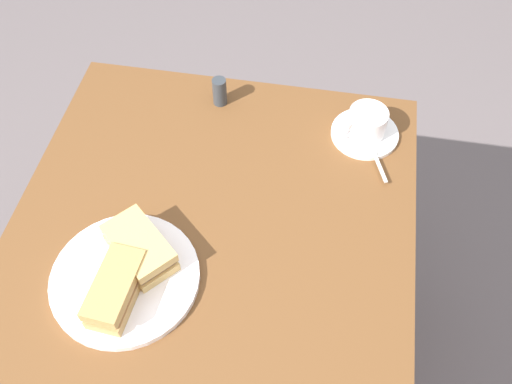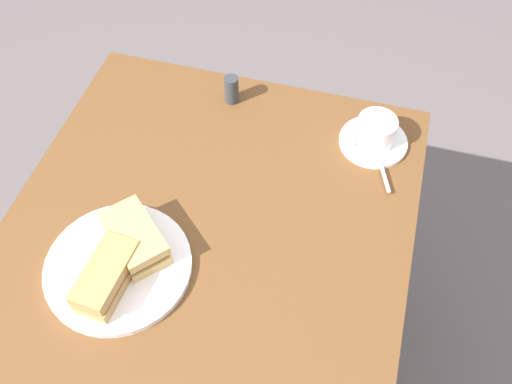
{
  "view_description": "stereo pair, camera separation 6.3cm",
  "coord_description": "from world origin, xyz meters",
  "px_view_note": "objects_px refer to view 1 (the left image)",
  "views": [
    {
      "loc": [
        -0.34,
        -0.19,
        1.65
      ],
      "look_at": [
        0.31,
        -0.08,
        0.75
      ],
      "focal_mm": 39.74,
      "sensor_mm": 36.0,
      "label": 1
    },
    {
      "loc": [
        -0.33,
        -0.25,
        1.65
      ],
      "look_at": [
        0.31,
        -0.08,
        0.75
      ],
      "focal_mm": 39.74,
      "sensor_mm": 36.0,
      "label": 2
    }
  ],
  "objects_px": {
    "spoon": "(376,158)",
    "dining_table": "(187,360)",
    "coffee_saucer": "(365,134)",
    "sandwich_front": "(116,289)",
    "sandwich_plate": "(125,278)",
    "salt_shaker": "(220,92)",
    "coffee_cup": "(367,122)",
    "sandwich_back": "(140,248)"
  },
  "relations": [
    {
      "from": "sandwich_back",
      "to": "coffee_saucer",
      "type": "distance_m",
      "value": 0.55
    },
    {
      "from": "sandwich_plate",
      "to": "sandwich_front",
      "type": "relative_size",
      "value": 1.85
    },
    {
      "from": "sandwich_plate",
      "to": "coffee_saucer",
      "type": "bearing_deg",
      "value": -43.46
    },
    {
      "from": "coffee_cup",
      "to": "salt_shaker",
      "type": "xyz_separation_m",
      "value": [
        0.05,
        0.33,
        -0.01
      ]
    },
    {
      "from": "sandwich_back",
      "to": "salt_shaker",
      "type": "xyz_separation_m",
      "value": [
        0.43,
        -0.06,
        -0.01
      ]
    },
    {
      "from": "sandwich_plate",
      "to": "spoon",
      "type": "height_order",
      "value": "spoon"
    },
    {
      "from": "sandwich_front",
      "to": "spoon",
      "type": "xyz_separation_m",
      "value": [
        0.4,
        -0.44,
        -0.03
      ]
    },
    {
      "from": "dining_table",
      "to": "sandwich_plate",
      "type": "height_order",
      "value": "sandwich_plate"
    },
    {
      "from": "dining_table",
      "to": "sandwich_back",
      "type": "distance_m",
      "value": 0.23
    },
    {
      "from": "dining_table",
      "to": "sandwich_back",
      "type": "xyz_separation_m",
      "value": [
        0.14,
        0.11,
        0.14
      ]
    },
    {
      "from": "sandwich_plate",
      "to": "sandwich_back",
      "type": "height_order",
      "value": "sandwich_back"
    },
    {
      "from": "dining_table",
      "to": "coffee_saucer",
      "type": "bearing_deg",
      "value": -28.07
    },
    {
      "from": "coffee_cup",
      "to": "salt_shaker",
      "type": "distance_m",
      "value": 0.34
    },
    {
      "from": "coffee_cup",
      "to": "spoon",
      "type": "distance_m",
      "value": 0.08
    },
    {
      "from": "sandwich_back",
      "to": "salt_shaker",
      "type": "relative_size",
      "value": 2.32
    },
    {
      "from": "sandwich_front",
      "to": "dining_table",
      "type": "bearing_deg",
      "value": -113.58
    },
    {
      "from": "salt_shaker",
      "to": "sandwich_front",
      "type": "bearing_deg",
      "value": 172.0
    },
    {
      "from": "sandwich_front",
      "to": "coffee_cup",
      "type": "xyz_separation_m",
      "value": [
        0.47,
        -0.41,
        -0.0
      ]
    },
    {
      "from": "coffee_saucer",
      "to": "spoon",
      "type": "height_order",
      "value": "spoon"
    },
    {
      "from": "coffee_saucer",
      "to": "salt_shaker",
      "type": "bearing_deg",
      "value": 82.38
    },
    {
      "from": "sandwich_front",
      "to": "spoon",
      "type": "relative_size",
      "value": 1.54
    },
    {
      "from": "sandwich_back",
      "to": "spoon",
      "type": "relative_size",
      "value": 1.64
    },
    {
      "from": "dining_table",
      "to": "spoon",
      "type": "relative_size",
      "value": 13.66
    },
    {
      "from": "sandwich_plate",
      "to": "coffee_cup",
      "type": "xyz_separation_m",
      "value": [
        0.43,
        -0.41,
        0.04
      ]
    },
    {
      "from": "sandwich_plate",
      "to": "sandwich_back",
      "type": "bearing_deg",
      "value": -21.55
    },
    {
      "from": "coffee_saucer",
      "to": "spoon",
      "type": "xyz_separation_m",
      "value": [
        -0.07,
        -0.03,
        0.01
      ]
    },
    {
      "from": "coffee_saucer",
      "to": "coffee_cup",
      "type": "distance_m",
      "value": 0.04
    },
    {
      "from": "sandwich_plate",
      "to": "spoon",
      "type": "relative_size",
      "value": 2.85
    },
    {
      "from": "sandwich_back",
      "to": "sandwich_front",
      "type": "bearing_deg",
      "value": 169.68
    },
    {
      "from": "sandwich_plate",
      "to": "coffee_saucer",
      "type": "height_order",
      "value": "sandwich_plate"
    },
    {
      "from": "sandwich_back",
      "to": "coffee_cup",
      "type": "xyz_separation_m",
      "value": [
        0.38,
        -0.39,
        0.0
      ]
    },
    {
      "from": "dining_table",
      "to": "salt_shaker",
      "type": "distance_m",
      "value": 0.59
    },
    {
      "from": "coffee_saucer",
      "to": "sandwich_front",
      "type": "bearing_deg",
      "value": 139.27
    },
    {
      "from": "sandwich_front",
      "to": "salt_shaker",
      "type": "relative_size",
      "value": 2.18
    },
    {
      "from": "sandwich_plate",
      "to": "sandwich_front",
      "type": "bearing_deg",
      "value": -175.71
    },
    {
      "from": "dining_table",
      "to": "salt_shaker",
      "type": "height_order",
      "value": "salt_shaker"
    },
    {
      "from": "dining_table",
      "to": "coffee_cup",
      "type": "relative_size",
      "value": 12.99
    },
    {
      "from": "spoon",
      "to": "dining_table",
      "type": "bearing_deg",
      "value": 145.88
    },
    {
      "from": "coffee_saucer",
      "to": "dining_table",
      "type": "bearing_deg",
      "value": 151.93
    },
    {
      "from": "sandwich_back",
      "to": "spoon",
      "type": "height_order",
      "value": "sandwich_back"
    },
    {
      "from": "sandwich_front",
      "to": "coffee_cup",
      "type": "height_order",
      "value": "same"
    },
    {
      "from": "salt_shaker",
      "to": "sandwich_back",
      "type": "bearing_deg",
      "value": 172.48
    }
  ]
}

